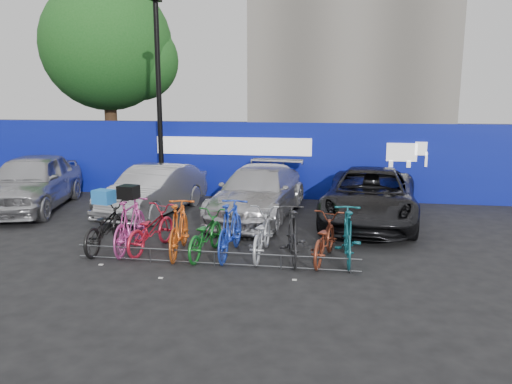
% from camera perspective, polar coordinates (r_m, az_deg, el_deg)
% --- Properties ---
extents(ground, '(100.00, 100.00, 0.00)m').
position_cam_1_polar(ground, '(10.35, -3.97, -7.32)').
color(ground, black).
rests_on(ground, ground).
extents(hoarding, '(22.00, 0.18, 2.40)m').
position_cam_1_polar(hoarding, '(15.85, 0.97, 3.64)').
color(hoarding, '#0A1693').
rests_on(hoarding, ground).
extents(tree, '(5.40, 5.20, 7.80)m').
position_cam_1_polar(tree, '(21.68, -16.03, 15.48)').
color(tree, '#382314').
rests_on(tree, ground).
extents(lamppost, '(0.25, 0.50, 6.11)m').
position_cam_1_polar(lamppost, '(15.93, -11.04, 10.94)').
color(lamppost, black).
rests_on(lamppost, ground).
extents(bike_rack, '(5.60, 0.03, 0.30)m').
position_cam_1_polar(bike_rack, '(9.75, -4.80, -7.51)').
color(bike_rack, '#595B60').
rests_on(bike_rack, ground).
extents(car_0, '(2.89, 4.99, 1.60)m').
position_cam_1_polar(car_0, '(15.67, -24.30, 1.07)').
color(car_0, '#ABABB0').
rests_on(car_0, ground).
extents(car_1, '(2.03, 4.21, 1.33)m').
position_cam_1_polar(car_1, '(14.04, -11.55, 0.21)').
color(car_1, '#A2A2A6').
rests_on(car_1, ground).
extents(car_2, '(2.42, 4.86, 1.36)m').
position_cam_1_polar(car_2, '(13.38, 0.24, -0.04)').
color(car_2, '#BABABF').
rests_on(car_2, ground).
extents(car_3, '(2.76, 5.15, 1.38)m').
position_cam_1_polar(car_3, '(13.17, 12.92, -0.46)').
color(car_3, black).
rests_on(car_3, ground).
extents(bike_0, '(0.67, 1.91, 1.00)m').
position_cam_1_polar(bike_0, '(11.12, -16.83, -3.79)').
color(bike_0, black).
rests_on(bike_0, ground).
extents(bike_1, '(0.65, 1.91, 1.13)m').
position_cam_1_polar(bike_1, '(10.86, -14.19, -3.64)').
color(bike_1, '#CD459C').
rests_on(bike_1, ground).
extents(bike_2, '(0.94, 1.86, 0.93)m').
position_cam_1_polar(bike_2, '(10.80, -11.93, -4.17)').
color(bike_2, red).
rests_on(bike_2, ground).
extents(bike_3, '(0.75, 1.93, 1.13)m').
position_cam_1_polar(bike_3, '(10.38, -8.80, -4.11)').
color(bike_3, '#D85718').
rests_on(bike_3, ground).
extents(bike_4, '(0.80, 1.78, 0.91)m').
position_cam_1_polar(bike_4, '(10.28, -5.84, -4.85)').
color(bike_4, '#157021').
rests_on(bike_4, ground).
extents(bike_5, '(0.60, 1.93, 1.15)m').
position_cam_1_polar(bike_5, '(10.19, -2.94, -4.21)').
color(bike_5, '#1D3CBF').
rests_on(bike_5, ground).
extents(bike_6, '(0.66, 1.83, 0.96)m').
position_cam_1_polar(bike_6, '(10.20, 0.63, -4.77)').
color(bike_6, '#B8BBC0').
rests_on(bike_6, ground).
extents(bike_7, '(0.80, 1.86, 1.08)m').
position_cam_1_polar(bike_7, '(9.97, 4.18, -4.79)').
color(bike_7, '#242426').
rests_on(bike_7, ground).
extents(bike_8, '(0.90, 1.83, 0.92)m').
position_cam_1_polar(bike_8, '(10.02, 7.79, -5.28)').
color(bike_8, maroon).
rests_on(bike_8, ground).
extents(bike_9, '(0.58, 1.84, 1.10)m').
position_cam_1_polar(bike_9, '(10.03, 10.43, -4.81)').
color(bike_9, '#15616B').
rests_on(bike_9, ground).
extents(cargo_crate, '(0.47, 0.40, 0.29)m').
position_cam_1_polar(cargo_crate, '(10.98, -17.02, -0.53)').
color(cargo_crate, blue).
rests_on(cargo_crate, bike_0).
extents(cargo_topcase, '(0.42, 0.39, 0.27)m').
position_cam_1_polar(cargo_topcase, '(10.71, -14.37, 0.01)').
color(cargo_topcase, black).
rests_on(cargo_topcase, bike_1).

